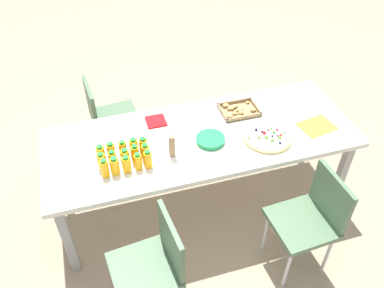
{
  "coord_description": "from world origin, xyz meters",
  "views": [
    {
      "loc": [
        -0.72,
        -2.15,
        2.69
      ],
      "look_at": [
        -0.1,
        -0.09,
        0.76
      ],
      "focal_mm": 37.71,
      "sensor_mm": 36.0,
      "label": 1
    }
  ],
  "objects_px": {
    "napkin_stack": "(156,121)",
    "juice_bottle_2": "(126,164)",
    "juice_bottle_11": "(111,151)",
    "snack_tray": "(237,111)",
    "plate_stack": "(210,140)",
    "juice_bottle_10": "(101,154)",
    "juice_bottle_13": "(134,147)",
    "juice_bottle_1": "(115,166)",
    "juice_bottle_5": "(102,161)",
    "juice_bottle_4": "(148,159)",
    "juice_bottle_14": "(144,146)",
    "chair_near_right": "(312,216)",
    "juice_bottle_0": "(105,168)",
    "paper_folder": "(317,126)",
    "juice_bottle_7": "(125,157)",
    "juice_bottle_3": "(138,162)",
    "cardboard_tube": "(172,146)",
    "fruit_pizza": "(267,137)",
    "juice_bottle_8": "(135,154)",
    "chair_near_left": "(154,262)",
    "party_table": "(201,142)",
    "chair_far_left": "(107,115)",
    "juice_bottle_9": "(146,153)",
    "juice_bottle_12": "(123,150)",
    "juice_bottle_6": "(113,159)"
  },
  "relations": [
    {
      "from": "juice_bottle_11",
      "to": "snack_tray",
      "type": "height_order",
      "value": "juice_bottle_11"
    },
    {
      "from": "chair_near_right",
      "to": "juice_bottle_7",
      "type": "xyz_separation_m",
      "value": [
        -1.14,
        0.61,
        0.3
      ]
    },
    {
      "from": "juice_bottle_3",
      "to": "juice_bottle_4",
      "type": "bearing_deg",
      "value": -4.13
    },
    {
      "from": "juice_bottle_8",
      "to": "juice_bottle_14",
      "type": "height_order",
      "value": "juice_bottle_8"
    },
    {
      "from": "juice_bottle_9",
      "to": "paper_folder",
      "type": "xyz_separation_m",
      "value": [
        1.32,
        -0.02,
        -0.06
      ]
    },
    {
      "from": "cardboard_tube",
      "to": "juice_bottle_4",
      "type": "bearing_deg",
      "value": -160.95
    },
    {
      "from": "napkin_stack",
      "to": "juice_bottle_2",
      "type": "bearing_deg",
      "value": -123.29
    },
    {
      "from": "juice_bottle_2",
      "to": "juice_bottle_7",
      "type": "distance_m",
      "value": 0.07
    },
    {
      "from": "snack_tray",
      "to": "juice_bottle_3",
      "type": "bearing_deg",
      "value": -155.72
    },
    {
      "from": "juice_bottle_9",
      "to": "juice_bottle_14",
      "type": "relative_size",
      "value": 1.06
    },
    {
      "from": "napkin_stack",
      "to": "juice_bottle_5",
      "type": "bearing_deg",
      "value": -139.65
    },
    {
      "from": "juice_bottle_3",
      "to": "juice_bottle_11",
      "type": "height_order",
      "value": "juice_bottle_11"
    },
    {
      "from": "juice_bottle_12",
      "to": "cardboard_tube",
      "type": "xyz_separation_m",
      "value": [
        0.33,
        -0.08,
        0.02
      ]
    },
    {
      "from": "juice_bottle_3",
      "to": "juice_bottle_14",
      "type": "bearing_deg",
      "value": 65.29
    },
    {
      "from": "party_table",
      "to": "paper_folder",
      "type": "bearing_deg",
      "value": -9.56
    },
    {
      "from": "juice_bottle_5",
      "to": "plate_stack",
      "type": "xyz_separation_m",
      "value": [
        0.79,
        0.05,
        -0.05
      ]
    },
    {
      "from": "juice_bottle_11",
      "to": "fruit_pizza",
      "type": "height_order",
      "value": "juice_bottle_11"
    },
    {
      "from": "juice_bottle_2",
      "to": "napkin_stack",
      "type": "distance_m",
      "value": 0.55
    },
    {
      "from": "juice_bottle_3",
      "to": "snack_tray",
      "type": "distance_m",
      "value": 0.96
    },
    {
      "from": "juice_bottle_12",
      "to": "juice_bottle_1",
      "type": "bearing_deg",
      "value": -118.55
    },
    {
      "from": "juice_bottle_3",
      "to": "fruit_pizza",
      "type": "bearing_deg",
      "value": 2.22
    },
    {
      "from": "chair_far_left",
      "to": "juice_bottle_1",
      "type": "height_order",
      "value": "juice_bottle_1"
    },
    {
      "from": "chair_near_right",
      "to": "plate_stack",
      "type": "distance_m",
      "value": 0.88
    },
    {
      "from": "juice_bottle_6",
      "to": "juice_bottle_11",
      "type": "distance_m",
      "value": 0.08
    },
    {
      "from": "juice_bottle_13",
      "to": "plate_stack",
      "type": "relative_size",
      "value": 0.69
    },
    {
      "from": "juice_bottle_11",
      "to": "juice_bottle_1",
      "type": "bearing_deg",
      "value": -89.28
    },
    {
      "from": "chair_near_left",
      "to": "juice_bottle_0",
      "type": "xyz_separation_m",
      "value": [
        -0.18,
        0.58,
        0.31
      ]
    },
    {
      "from": "juice_bottle_9",
      "to": "party_table",
      "type": "bearing_deg",
      "value": 16.41
    },
    {
      "from": "juice_bottle_10",
      "to": "juice_bottle_13",
      "type": "relative_size",
      "value": 0.93
    },
    {
      "from": "juice_bottle_5",
      "to": "plate_stack",
      "type": "bearing_deg",
      "value": 3.73
    },
    {
      "from": "juice_bottle_8",
      "to": "fruit_pizza",
      "type": "xyz_separation_m",
      "value": [
        0.97,
        -0.03,
        -0.06
      ]
    },
    {
      "from": "juice_bottle_1",
      "to": "juice_bottle_14",
      "type": "xyz_separation_m",
      "value": [
        0.22,
        0.15,
        -0.0
      ]
    },
    {
      "from": "juice_bottle_4",
      "to": "juice_bottle_14",
      "type": "bearing_deg",
      "value": 90.18
    },
    {
      "from": "juice_bottle_5",
      "to": "cardboard_tube",
      "type": "xyz_separation_m",
      "value": [
        0.48,
        -0.01,
        0.02
      ]
    },
    {
      "from": "juice_bottle_14",
      "to": "paper_folder",
      "type": "relative_size",
      "value": 0.51
    },
    {
      "from": "juice_bottle_10",
      "to": "juice_bottle_13",
      "type": "xyz_separation_m",
      "value": [
        0.23,
        -0.0,
        0.0
      ]
    },
    {
      "from": "juice_bottle_11",
      "to": "juice_bottle_3",
      "type": "bearing_deg",
      "value": -43.44
    },
    {
      "from": "fruit_pizza",
      "to": "plate_stack",
      "type": "bearing_deg",
      "value": 168.69
    },
    {
      "from": "juice_bottle_10",
      "to": "juice_bottle_2",
      "type": "bearing_deg",
      "value": -44.83
    },
    {
      "from": "juice_bottle_4",
      "to": "juice_bottle_7",
      "type": "height_order",
      "value": "juice_bottle_4"
    },
    {
      "from": "juice_bottle_0",
      "to": "paper_folder",
      "type": "bearing_deg",
      "value": 2.02
    },
    {
      "from": "juice_bottle_7",
      "to": "juice_bottle_12",
      "type": "distance_m",
      "value": 0.08
    },
    {
      "from": "juice_bottle_4",
      "to": "napkin_stack",
      "type": "height_order",
      "value": "juice_bottle_4"
    },
    {
      "from": "chair_near_right",
      "to": "juice_bottle_14",
      "type": "height_order",
      "value": "juice_bottle_14"
    },
    {
      "from": "snack_tray",
      "to": "juice_bottle_1",
      "type": "bearing_deg",
      "value": -159.01
    },
    {
      "from": "juice_bottle_2",
      "to": "plate_stack",
      "type": "height_order",
      "value": "juice_bottle_2"
    },
    {
      "from": "fruit_pizza",
      "to": "napkin_stack",
      "type": "bearing_deg",
      "value": 150.63
    },
    {
      "from": "chair_far_left",
      "to": "juice_bottle_14",
      "type": "relative_size",
      "value": 6.26
    },
    {
      "from": "juice_bottle_2",
      "to": "juice_bottle_14",
      "type": "relative_size",
      "value": 1.0
    },
    {
      "from": "juice_bottle_7",
      "to": "juice_bottle_9",
      "type": "distance_m",
      "value": 0.14
    }
  ]
}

